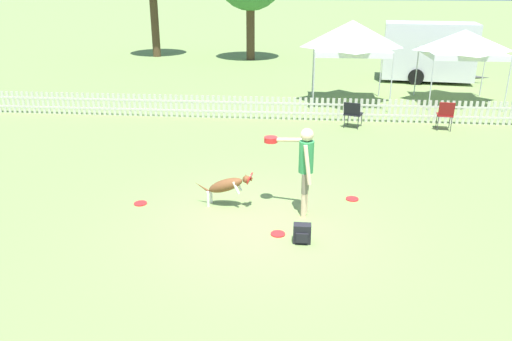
{
  "coord_description": "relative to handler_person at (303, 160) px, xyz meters",
  "views": [
    {
      "loc": [
        0.65,
        -8.4,
        4.29
      ],
      "look_at": [
        -0.23,
        0.64,
        0.84
      ],
      "focal_mm": 35.0,
      "sensor_mm": 36.0,
      "label": 1
    }
  ],
  "objects": [
    {
      "name": "ground_plane",
      "position": [
        -0.67,
        -0.52,
        -1.12
      ],
      "size": [
        240.0,
        240.0,
        0.0
      ],
      "primitive_type": "plane",
      "color": "olive"
    },
    {
      "name": "folding_chair_center",
      "position": [
        1.5,
        6.35,
        -0.63
      ],
      "size": [
        0.66,
        0.67,
        0.83
      ],
      "rotation": [
        0.0,
        0.0,
        2.79
      ],
      "color": "#333338",
      "rests_on": "ground_plane"
    },
    {
      "name": "frisbee_near_dog",
      "position": [
        -3.3,
        0.14,
        -1.11
      ],
      "size": [
        0.27,
        0.27,
        0.02
      ],
      "color": "red",
      "rests_on": "ground_plane"
    },
    {
      "name": "equipment_trailer",
      "position": [
        5.5,
        14.63,
        0.24
      ],
      "size": [
        4.83,
        2.59,
        2.58
      ],
      "rotation": [
        0.0,
        0.0,
        -0.14
      ],
      "color": "silver",
      "rests_on": "ground_plane"
    },
    {
      "name": "picket_fence",
      "position": [
        -0.67,
        7.13,
        -0.74
      ],
      "size": [
        27.85,
        0.04,
        0.75
      ],
      "color": "beige",
      "rests_on": "ground_plane"
    },
    {
      "name": "canopy_tent_secondary",
      "position": [
        5.67,
        10.19,
        1.08
      ],
      "size": [
        2.6,
        2.6,
        2.67
      ],
      "color": "silver",
      "rests_on": "ground_plane"
    },
    {
      "name": "folding_chair_blue_left",
      "position": [
        4.28,
        6.33,
        -0.58
      ],
      "size": [
        0.51,
        0.53,
        0.9
      ],
      "rotation": [
        0.0,
        0.0,
        3.01
      ],
      "color": "#333338",
      "rests_on": "ground_plane"
    },
    {
      "name": "leaping_dog",
      "position": [
        -1.5,
        0.2,
        -0.65
      ],
      "size": [
        1.25,
        0.4,
        0.79
      ],
      "rotation": [
        0.0,
        0.0,
        -1.71
      ],
      "color": "brown",
      "rests_on": "ground_plane"
    },
    {
      "name": "canopy_tent_main",
      "position": [
        1.62,
        9.7,
        1.31
      ],
      "size": [
        2.68,
        2.68,
        3.0
      ],
      "color": "silver",
      "rests_on": "ground_plane"
    },
    {
      "name": "frisbee_near_handler",
      "position": [
        1.06,
        0.79,
        -1.11
      ],
      "size": [
        0.27,
        0.27,
        0.02
      ],
      "color": "red",
      "rests_on": "ground_plane"
    },
    {
      "name": "frisbee_midfield",
      "position": [
        -0.41,
        -0.9,
        -1.11
      ],
      "size": [
        0.27,
        0.27,
        0.02
      ],
      "color": "red",
      "rests_on": "ground_plane"
    },
    {
      "name": "backpack_on_grass",
      "position": [
        0.03,
        -1.15,
        -0.95
      ],
      "size": [
        0.31,
        0.23,
        0.35
      ],
      "color": "black",
      "rests_on": "ground_plane"
    },
    {
      "name": "handler_person",
      "position": [
        0.0,
        0.0,
        0.0
      ],
      "size": [
        0.99,
        0.79,
        1.75
      ],
      "rotation": [
        0.0,
        0.0,
        1.43
      ],
      "color": "beige",
      "rests_on": "ground_plane"
    }
  ]
}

